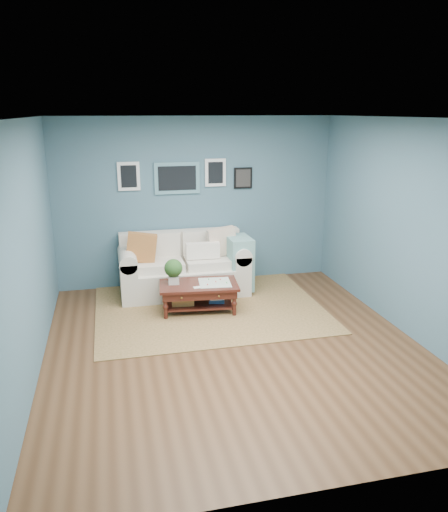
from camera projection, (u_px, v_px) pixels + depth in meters
name	position (u px, v px, depth m)	size (l,w,h in m)	color
room_shell	(233.00, 237.00, 5.79)	(5.00, 5.02, 2.70)	brown
area_rug	(209.00, 308.00, 7.27)	(3.23, 2.59, 0.01)	brown
loveseat	(189.00, 266.00, 7.84)	(2.02, 0.92, 1.04)	beige
coffee_table	(195.00, 288.00, 7.10)	(1.17, 0.76, 0.77)	black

